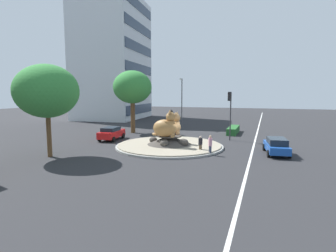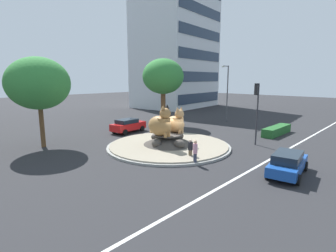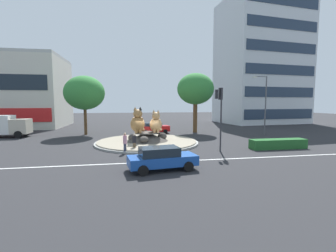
% 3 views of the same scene
% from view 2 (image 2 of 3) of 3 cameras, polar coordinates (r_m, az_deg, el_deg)
% --- Properties ---
extents(ground_plane, '(160.00, 160.00, 0.00)m').
position_cam_2_polar(ground_plane, '(23.70, 0.17, -4.61)').
color(ground_plane, '#28282B').
extents(lane_centreline, '(112.00, 0.20, 0.01)m').
position_cam_2_polar(lane_centreline, '(19.35, 18.42, -8.62)').
color(lane_centreline, silver).
rests_on(lane_centreline, ground).
extents(roundabout_island, '(11.02, 11.02, 1.21)m').
position_cam_2_polar(roundabout_island, '(23.60, 0.17, -3.71)').
color(roundabout_island, gray).
rests_on(roundabout_island, ground).
extents(cat_statue_tabby, '(1.79, 2.82, 2.74)m').
position_cam_2_polar(cat_statue_tabby, '(22.56, -1.56, 0.37)').
color(cat_statue_tabby, '#9E703D').
rests_on(cat_statue_tabby, roundabout_island).
extents(cat_statue_calico, '(1.69, 2.48, 2.40)m').
position_cam_2_polar(cat_statue_calico, '(23.97, 1.73, 0.66)').
color(cat_statue_calico, tan).
rests_on(cat_statue_calico, roundabout_island).
extents(traffic_light_mast, '(0.73, 0.51, 5.67)m').
position_cam_2_polar(traffic_light_mast, '(25.16, 18.74, 5.27)').
color(traffic_light_mast, '#2D2D33').
rests_on(traffic_light_mast, ground).
extents(office_tower, '(18.24, 13.92, 25.73)m').
position_cam_2_polar(office_tower, '(58.36, 1.83, 16.99)').
color(office_tower, silver).
rests_on(office_tower, ground).
extents(clipped_hedge_strip, '(5.44, 1.20, 0.90)m').
position_cam_2_polar(clipped_hedge_strip, '(31.24, 22.60, -0.90)').
color(clipped_hedge_strip, '#235B28').
rests_on(clipped_hedge_strip, ground).
extents(broadleaf_tree_behind_island, '(5.35, 5.35, 7.96)m').
position_cam_2_polar(broadleaf_tree_behind_island, '(25.58, -26.42, 8.29)').
color(broadleaf_tree_behind_island, brown).
rests_on(broadleaf_tree_behind_island, ground).
extents(second_tree_near_tower, '(5.31, 5.31, 8.62)m').
position_cam_2_polar(second_tree_near_tower, '(34.21, -1.08, 10.68)').
color(second_tree_near_tower, brown).
rests_on(second_tree_near_tower, ground).
extents(streetlight_arm, '(2.22, 0.57, 7.86)m').
position_cam_2_polar(streetlight_arm, '(37.96, 12.71, 7.72)').
color(streetlight_arm, '#4C4C51').
rests_on(streetlight_arm, ground).
extents(pedestrian_pink_shirt, '(0.33, 0.33, 1.78)m').
position_cam_2_polar(pedestrian_pink_shirt, '(18.85, 5.94, -5.59)').
color(pedestrian_pink_shirt, '#33384C').
rests_on(pedestrian_pink_shirt, ground).
extents(pedestrian_black_shirt, '(0.38, 0.38, 1.54)m').
position_cam_2_polar(pedestrian_black_shirt, '(20.17, 4.89, -4.97)').
color(pedestrian_black_shirt, brown).
rests_on(pedestrian_black_shirt, ground).
extents(sedan_on_far_lane, '(4.36, 2.33, 1.54)m').
position_cam_2_polar(sedan_on_far_lane, '(30.32, -8.70, 0.17)').
color(sedan_on_far_lane, red).
rests_on(sedan_on_far_lane, ground).
extents(hatchback_near_shophouse, '(4.61, 2.40, 1.51)m').
position_cam_2_polar(hatchback_near_shophouse, '(18.49, 24.63, -7.37)').
color(hatchback_near_shophouse, '#19479E').
rests_on(hatchback_near_shophouse, ground).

